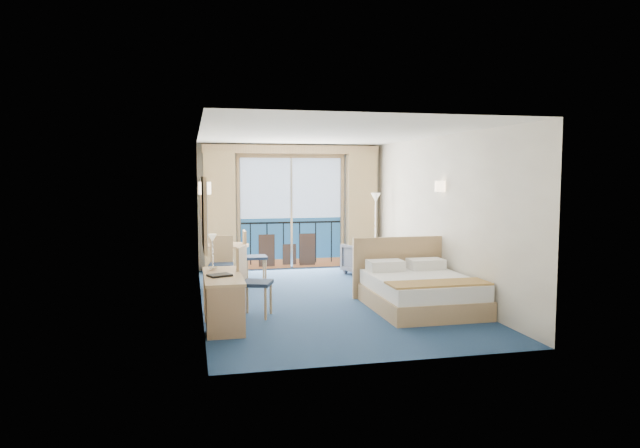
{
  "coord_description": "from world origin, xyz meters",
  "views": [
    {
      "loc": [
        -2.14,
        -9.02,
        2.05
      ],
      "look_at": [
        -0.05,
        0.2,
        1.23
      ],
      "focal_mm": 32.0,
      "sensor_mm": 36.0,
      "label": 1
    }
  ],
  "objects_px": {
    "floor_lamp": "(376,212)",
    "round_table": "(227,254)",
    "bed": "(419,290)",
    "table_chair_b": "(221,260)",
    "desk_chair": "(250,277)",
    "desk": "(225,303)",
    "nightstand": "(418,275)",
    "table_chair_a": "(251,253)",
    "armchair": "(363,259)"
  },
  "relations": [
    {
      "from": "floor_lamp",
      "to": "round_table",
      "type": "xyz_separation_m",
      "value": [
        -3.17,
        -0.7,
        -0.7
      ]
    },
    {
      "from": "bed",
      "to": "table_chair_b",
      "type": "distance_m",
      "value": 3.56
    },
    {
      "from": "desk_chair",
      "to": "table_chair_b",
      "type": "relative_size",
      "value": 1.06
    },
    {
      "from": "desk_chair",
      "to": "desk",
      "type": "bearing_deg",
      "value": 172.19
    },
    {
      "from": "desk_chair",
      "to": "nightstand",
      "type": "bearing_deg",
      "value": -48.5
    },
    {
      "from": "round_table",
      "to": "table_chair_a",
      "type": "bearing_deg",
      "value": 0.28
    },
    {
      "from": "nightstand",
      "to": "desk_chair",
      "type": "distance_m",
      "value": 3.36
    },
    {
      "from": "desk_chair",
      "to": "table_chair_a",
      "type": "bearing_deg",
      "value": 13.72
    },
    {
      "from": "armchair",
      "to": "floor_lamp",
      "type": "bearing_deg",
      "value": -162.39
    },
    {
      "from": "floor_lamp",
      "to": "round_table",
      "type": "distance_m",
      "value": 3.32
    },
    {
      "from": "desk",
      "to": "floor_lamp",
      "type": "bearing_deg",
      "value": 50.2
    },
    {
      "from": "armchair",
      "to": "round_table",
      "type": "distance_m",
      "value": 2.83
    },
    {
      "from": "bed",
      "to": "floor_lamp",
      "type": "distance_m",
      "value": 3.57
    },
    {
      "from": "nightstand",
      "to": "table_chair_b",
      "type": "relative_size",
      "value": 0.54
    },
    {
      "from": "desk_chair",
      "to": "table_chair_b",
      "type": "xyz_separation_m",
      "value": [
        -0.3,
        1.99,
        -0.03
      ]
    },
    {
      "from": "desk_chair",
      "to": "round_table",
      "type": "distance_m",
      "value": 2.62
    },
    {
      "from": "desk",
      "to": "table_chair_b",
      "type": "bearing_deg",
      "value": 87.82
    },
    {
      "from": "nightstand",
      "to": "desk",
      "type": "distance_m",
      "value": 4.05
    },
    {
      "from": "armchair",
      "to": "table_chair_b",
      "type": "bearing_deg",
      "value": -5.34
    },
    {
      "from": "floor_lamp",
      "to": "round_table",
      "type": "height_order",
      "value": "floor_lamp"
    },
    {
      "from": "armchair",
      "to": "table_chair_b",
      "type": "distance_m",
      "value": 3.1
    },
    {
      "from": "bed",
      "to": "desk_chair",
      "type": "height_order",
      "value": "desk_chair"
    },
    {
      "from": "round_table",
      "to": "floor_lamp",
      "type": "bearing_deg",
      "value": 12.53
    },
    {
      "from": "armchair",
      "to": "desk_chair",
      "type": "height_order",
      "value": "desk_chair"
    },
    {
      "from": "round_table",
      "to": "table_chair_a",
      "type": "height_order",
      "value": "table_chair_a"
    },
    {
      "from": "desk",
      "to": "desk_chair",
      "type": "xyz_separation_m",
      "value": [
        0.41,
        0.77,
        0.19
      ]
    },
    {
      "from": "nightstand",
      "to": "round_table",
      "type": "relative_size",
      "value": 0.64
    },
    {
      "from": "floor_lamp",
      "to": "nightstand",
      "type": "bearing_deg",
      "value": -86.91
    },
    {
      "from": "table_chair_b",
      "to": "nightstand",
      "type": "bearing_deg",
      "value": -5.42
    },
    {
      "from": "nightstand",
      "to": "floor_lamp",
      "type": "distance_m",
      "value": 2.32
    },
    {
      "from": "nightstand",
      "to": "table_chair_b",
      "type": "xyz_separation_m",
      "value": [
        -3.41,
        0.76,
        0.28
      ]
    },
    {
      "from": "table_chair_b",
      "to": "table_chair_a",
      "type": "bearing_deg",
      "value": 54.07
    },
    {
      "from": "table_chair_a",
      "to": "bed",
      "type": "bearing_deg",
      "value": -139.18
    },
    {
      "from": "desk_chair",
      "to": "table_chair_a",
      "type": "relative_size",
      "value": 1.03
    },
    {
      "from": "nightstand",
      "to": "table_chair_b",
      "type": "height_order",
      "value": "table_chair_b"
    },
    {
      "from": "bed",
      "to": "nightstand",
      "type": "bearing_deg",
      "value": 67.98
    },
    {
      "from": "bed",
      "to": "nightstand",
      "type": "distance_m",
      "value": 1.43
    },
    {
      "from": "bed",
      "to": "nightstand",
      "type": "xyz_separation_m",
      "value": [
        0.54,
        1.32,
        -0.02
      ]
    },
    {
      "from": "floor_lamp",
      "to": "round_table",
      "type": "relative_size",
      "value": 2.03
    },
    {
      "from": "floor_lamp",
      "to": "table_chair_a",
      "type": "relative_size",
      "value": 1.67
    },
    {
      "from": "armchair",
      "to": "desk",
      "type": "bearing_deg",
      "value": 26.93
    },
    {
      "from": "nightstand",
      "to": "table_chair_a",
      "type": "relative_size",
      "value": 0.52
    },
    {
      "from": "desk_chair",
      "to": "table_chair_b",
      "type": "bearing_deg",
      "value": 28.53
    },
    {
      "from": "desk",
      "to": "table_chair_a",
      "type": "height_order",
      "value": "table_chair_a"
    },
    {
      "from": "nightstand",
      "to": "round_table",
      "type": "height_order",
      "value": "round_table"
    },
    {
      "from": "bed",
      "to": "table_chair_a",
      "type": "bearing_deg",
      "value": 130.21
    },
    {
      "from": "armchair",
      "to": "table_chair_a",
      "type": "xyz_separation_m",
      "value": [
        -2.34,
        -0.37,
        0.24
      ]
    },
    {
      "from": "floor_lamp",
      "to": "table_chair_a",
      "type": "height_order",
      "value": "floor_lamp"
    },
    {
      "from": "desk",
      "to": "table_chair_b",
      "type": "height_order",
      "value": "table_chair_b"
    },
    {
      "from": "desk",
      "to": "round_table",
      "type": "bearing_deg",
      "value": 85.94
    }
  ]
}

